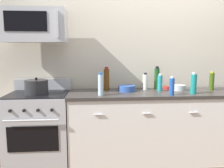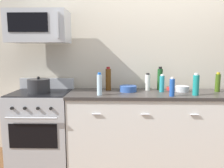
% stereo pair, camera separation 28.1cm
% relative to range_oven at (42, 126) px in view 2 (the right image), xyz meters
% --- Properties ---
extents(ground_plane, '(6.65, 6.65, 0.00)m').
position_rel_range_oven_xyz_m(ground_plane, '(1.60, -0.00, -0.47)').
color(ground_plane, brown).
extents(back_wall, '(5.54, 0.10, 2.70)m').
position_rel_range_oven_xyz_m(back_wall, '(1.60, 0.41, 0.88)').
color(back_wall, beige).
rests_on(back_wall, ground_plane).
extents(counter_unit, '(2.45, 0.66, 0.92)m').
position_rel_range_oven_xyz_m(counter_unit, '(1.60, -0.00, -0.01)').
color(counter_unit, white).
rests_on(counter_unit, ground_plane).
extents(range_oven, '(0.76, 0.69, 1.07)m').
position_rel_range_oven_xyz_m(range_oven, '(0.00, 0.00, 0.00)').
color(range_oven, '#B7BABF').
rests_on(range_oven, ground_plane).
extents(microwave, '(0.74, 0.44, 0.40)m').
position_rel_range_oven_xyz_m(microwave, '(0.00, 0.04, 1.28)').
color(microwave, '#B7BABF').
extents(bottle_water_clear, '(0.06, 0.06, 0.27)m').
position_rel_range_oven_xyz_m(bottle_water_clear, '(0.78, -0.19, 0.58)').
color(bottle_water_clear, silver).
rests_on(bottle_water_clear, countertop_slab).
extents(bottle_dish_soap, '(0.06, 0.06, 0.23)m').
position_rel_range_oven_xyz_m(bottle_dish_soap, '(1.58, 0.05, 0.56)').
color(bottle_dish_soap, teal).
rests_on(bottle_dish_soap, countertop_slab).
extents(bottle_soda_blue, '(0.06, 0.06, 0.23)m').
position_rel_range_oven_xyz_m(bottle_soda_blue, '(1.64, -0.23, 0.56)').
color(bottle_soda_blue, '#1E4CA5').
rests_on(bottle_soda_blue, countertop_slab).
extents(bottle_wine_green, '(0.07, 0.07, 0.32)m').
position_rel_range_oven_xyz_m(bottle_wine_green, '(1.58, 0.22, 0.60)').
color(bottle_wine_green, '#19471E').
rests_on(bottle_wine_green, countertop_slab).
extents(bottle_wine_amber, '(0.07, 0.07, 0.32)m').
position_rel_range_oven_xyz_m(bottle_wine_amber, '(0.87, 0.17, 0.60)').
color(bottle_wine_amber, '#59330F').
rests_on(bottle_wine_amber, countertop_slab).
extents(bottle_vinegar_white, '(0.07, 0.07, 0.23)m').
position_rel_range_oven_xyz_m(bottle_vinegar_white, '(1.41, 0.18, 0.56)').
color(bottle_vinegar_white, silver).
rests_on(bottle_vinegar_white, countertop_slab).
extents(bottle_sparkling_teal, '(0.07, 0.07, 0.27)m').
position_rel_range_oven_xyz_m(bottle_sparkling_teal, '(1.94, -0.17, 0.58)').
color(bottle_sparkling_teal, '#197F7A').
rests_on(bottle_sparkling_teal, countertop_slab).
extents(bottle_olive_oil, '(0.06, 0.06, 0.25)m').
position_rel_range_oven_xyz_m(bottle_olive_oil, '(2.31, 0.08, 0.57)').
color(bottle_olive_oil, '#385114').
rests_on(bottle_olive_oil, countertop_slab).
extents(bowl_steel_prep, '(0.18, 0.18, 0.07)m').
position_rel_range_oven_xyz_m(bowl_steel_prep, '(1.85, 0.08, 0.49)').
color(bowl_steel_prep, '#B2B5BA').
rests_on(bowl_steel_prep, countertop_slab).
extents(bowl_blue_mixing, '(0.22, 0.22, 0.08)m').
position_rel_range_oven_xyz_m(bowl_blue_mixing, '(1.14, 0.07, 0.49)').
color(bowl_blue_mixing, '#2D519E').
rests_on(bowl_blue_mixing, countertop_slab).
extents(bowl_red_small, '(0.10, 0.10, 0.04)m').
position_rel_range_oven_xyz_m(bowl_red_small, '(1.72, 0.20, 0.47)').
color(bowl_red_small, '#B72D28').
rests_on(bowl_red_small, countertop_slab).
extents(stockpot, '(0.28, 0.28, 0.21)m').
position_rel_range_oven_xyz_m(stockpot, '(0.00, -0.05, 0.54)').
color(stockpot, '#262628').
rests_on(stockpot, range_oven).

